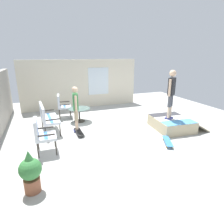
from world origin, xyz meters
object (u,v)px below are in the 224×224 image
Objects in this scene: skateboard_by_bench at (79,132)px; potted_plant at (31,171)px; patio_chair_by_wall at (41,133)px; skateboard_spare at (168,141)px; patio_chair_near_house at (62,104)px; patio_table at (79,112)px; patio_bench at (46,116)px; person_watching at (76,106)px; person_skater at (171,91)px; skate_ramp at (172,123)px.

potted_plant reaches higher than skateboard_by_bench.
patio_chair_by_wall is 3.78m from skateboard_spare.
potted_plant is at bearing 166.23° from patio_chair_near_house.
patio_chair_near_house is 1.04m from patio_table.
patio_bench is 0.79× the size of person_watching.
potted_plant is at bearing 171.98° from patio_bench.
patio_chair_by_wall is 0.58× the size of person_skater.
patio_chair_near_house is 1.13× the size of patio_table.
person_watching is at bearing -171.01° from patio_chair_near_house.
potted_plant is at bearing 153.32° from person_watching.
patio_bench is at bearing 72.36° from person_skater.
skate_ramp is at bearing -123.74° from patio_table.
patio_bench is at bearing 55.95° from skateboard_spare.
skate_ramp is 1.88× the size of patio_chair_near_house.
patio_chair_by_wall is at bearing -8.67° from potted_plant.
patio_chair_near_house is at bearing -16.34° from patio_chair_by_wall.
patio_table reaches higher than skateboard_by_bench.
patio_chair_by_wall is 1.11× the size of potted_plant.
patio_chair_near_house reaches higher than patio_table.
person_skater is at bearing -129.55° from patio_chair_near_house.
patio_bench is at bearing 59.66° from skateboard_by_bench.
patio_table is (-0.82, -0.60, -0.21)m from patio_chair_near_house.
person_skater reaches higher than patio_chair_by_wall.
skate_ramp is 4.61m from patio_chair_by_wall.
patio_bench reaches higher than skateboard_spare.
patio_table is at bearing -12.72° from skateboard_by_bench.
skate_ramp is 1.50× the size of patio_bench.
patio_chair_near_house reaches higher than skate_ramp.
patio_bench and patio_chair_by_wall have the same top height.
skateboard_spare is (-1.01, 0.93, -0.13)m from skate_ramp.
person_skater reaches higher than patio_chair_near_house.
person_watching is (1.03, 3.38, 0.74)m from skate_ramp.
person_watching reaches higher than patio_bench.
skateboard_spare is (-1.00, 0.76, -1.38)m from person_skater.
person_watching is at bearing 1.78° from skateboard_by_bench.
patio_chair_by_wall is 1.64m from skateboard_by_bench.
patio_chair_near_house and patio_chair_by_wall have the same top height.
skateboard_spare is (-1.74, -2.45, 0.00)m from skateboard_by_bench.
patio_table is (0.73, -1.31, -0.21)m from patio_bench.
skate_ramp reaches higher than skateboard_spare.
patio_bench is 4.21m from skateboard_spare.
skateboard_spare is (-0.78, -3.66, -0.53)m from patio_chair_by_wall.
patio_table is 0.55× the size of person_watching.
potted_plant reaches higher than skateboard_spare.
person_watching is 0.92m from skateboard_by_bench.
patio_bench is 1.59× the size of skateboard_spare.
patio_bench is 1.09m from person_watching.
patio_chair_by_wall is 0.62× the size of person_watching.
patio_chair_near_house is at bearing 35.23° from skateboard_spare.
patio_bench is 1.26× the size of patio_chair_by_wall.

